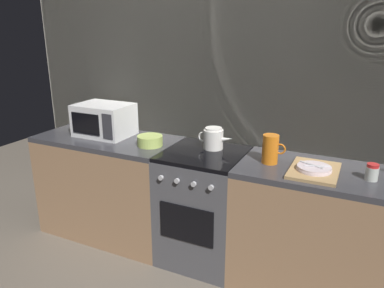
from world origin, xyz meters
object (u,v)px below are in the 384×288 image
at_px(microwave, 104,120).
at_px(mixing_bowl, 150,141).
at_px(spice_jar, 372,172).
at_px(dish_pile, 314,170).
at_px(kettle, 214,138).
at_px(pitcher, 271,149).
at_px(stove_unit, 204,206).

distance_m(microwave, mixing_bowl, 0.52).
height_order(microwave, spice_jar, microwave).
bearing_deg(dish_pile, mixing_bowl, 179.00).
bearing_deg(kettle, mixing_bowl, -163.04).
height_order(pitcher, spice_jar, pitcher).
bearing_deg(pitcher, microwave, 177.81).
xyz_separation_m(pitcher, spice_jar, (0.63, -0.02, -0.05)).
bearing_deg(stove_unit, microwave, 177.19).
bearing_deg(dish_pile, pitcher, 170.71).
bearing_deg(spice_jar, pitcher, 177.79).
xyz_separation_m(stove_unit, mixing_bowl, (-0.45, -0.04, 0.49)).
relative_size(stove_unit, pitcher, 4.50).
relative_size(pitcher, dish_pile, 0.50).
bearing_deg(mixing_bowl, stove_unit, 4.62).
relative_size(kettle, dish_pile, 0.71).
xyz_separation_m(microwave, mixing_bowl, (0.50, -0.08, -0.10)).
distance_m(microwave, kettle, 0.99).
distance_m(stove_unit, kettle, 0.54).
relative_size(mixing_bowl, pitcher, 1.00).
distance_m(kettle, dish_pile, 0.79).
bearing_deg(stove_unit, mixing_bowl, -175.38).
bearing_deg(microwave, kettle, 3.66).
distance_m(stove_unit, dish_pile, 0.93).
height_order(kettle, dish_pile, kettle).
distance_m(pitcher, spice_jar, 0.64).
relative_size(mixing_bowl, dish_pile, 0.50).
distance_m(stove_unit, mixing_bowl, 0.67).
relative_size(microwave, mixing_bowl, 2.30).
relative_size(stove_unit, kettle, 3.16).
bearing_deg(dish_pile, spice_jar, 4.26).
distance_m(kettle, spice_jar, 1.11).
bearing_deg(spice_jar, dish_pile, -175.74).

